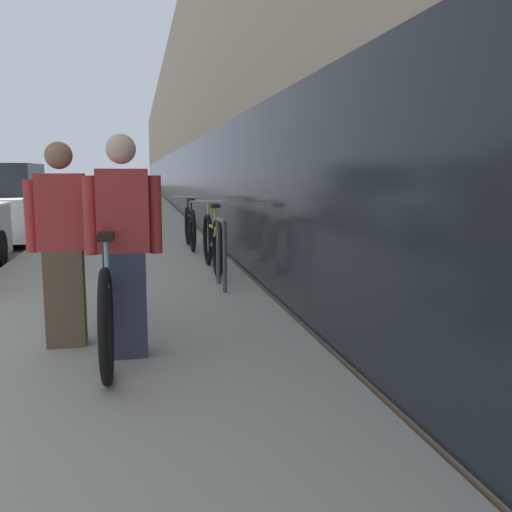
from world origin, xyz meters
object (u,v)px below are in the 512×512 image
Objects in this scene: person_rider at (124,247)px; vintage_roadster_curbside at (5,206)px; cruiser_bike_middle at (190,227)px; person_bystander at (63,245)px; cruiser_bike_nearest at (212,242)px; bike_rack_hoop at (221,246)px; tandem_bicycle at (112,295)px.

vintage_roadster_curbside is at bearing 106.67° from person_rider.
cruiser_bike_middle is at bearing -40.53° from vintage_roadster_curbside.
person_bystander reaches higher than cruiser_bike_nearest.
person_bystander is 6.01m from cruiser_bike_middle.
cruiser_bike_nearest is (1.61, 3.28, -0.41)m from person_bystander.
person_rider is 0.37× the size of vintage_roadster_curbside.
cruiser_bike_nearest is at bearing 87.51° from bike_rack_hoop.
person_rider is 9.91m from vintage_roadster_curbside.
cruiser_bike_nearest is 0.41× the size of vintage_roadster_curbside.
cruiser_bike_nearest is at bearing 72.81° from person_rider.
cruiser_bike_middle is at bearing 75.25° from person_bystander.
person_bystander is at bearing -75.48° from vintage_roadster_curbside.
bike_rack_hoop is 3.77m from cruiser_bike_middle.
person_rider is 1.03× the size of person_bystander.
cruiser_bike_middle is (1.53, 5.79, -0.42)m from person_bystander.
person_bystander is (-0.48, 0.38, -0.02)m from person_rider.
tandem_bicycle is at bearing -101.21° from cruiser_bike_middle.
cruiser_bike_middle is (1.04, 6.17, -0.44)m from person_rider.
vintage_roadster_curbside is (-2.73, 9.18, 0.22)m from tandem_bicycle.
person_rider is 6.27m from cruiser_bike_middle.
tandem_bicycle is 1.58× the size of person_bystander.
tandem_bicycle is 0.55m from person_bystander.
person_rider is 0.96× the size of cruiser_bike_middle.
cruiser_bike_nearest is 2.51m from cruiser_bike_middle.
cruiser_bike_nearest is 1.07× the size of cruiser_bike_middle.
person_bystander is at bearing 170.33° from tandem_bicycle.
cruiser_bike_nearest is (0.05, 1.26, -0.11)m from bike_rack_hoop.
tandem_bicycle is 2.40m from bike_rack_hoop.
tandem_bicycle is 1.54× the size of person_rider.
person_bystander reaches higher than vintage_roadster_curbside.
person_bystander is (-0.37, 0.06, 0.41)m from tandem_bicycle.
vintage_roadster_curbside is at bearing 124.26° from cruiser_bike_nearest.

